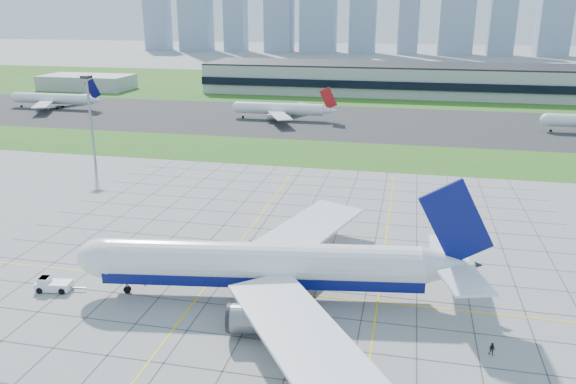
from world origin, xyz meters
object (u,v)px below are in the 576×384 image
Objects in this scene: light_mast at (90,108)px; airliner at (265,265)px; crew_far at (492,349)px; pushback_tug at (52,284)px; distant_jet_0 at (54,99)px; distant_jet_1 at (281,109)px; crew_near at (144,275)px.

light_mast is 99.41m from airliner.
light_mast is 130.65m from crew_far.
light_mast is 83.95m from pushback_tug.
distant_jet_0 is 1.02× the size of distant_jet_1.
airliner is at bearing -58.59° from crew_near.
crew_near is (13.05, 6.33, -0.03)m from pushback_tug.
light_mast is 108.87m from distant_jet_0.
airliner reaches higher than crew_near.
distant_jet_0 is (-140.04, 152.22, -1.08)m from airliner.
crew_near reaches higher than crew_far.
distant_jet_1 is at bearing 135.82° from crew_far.
crew_far is at bearing -42.92° from distant_jet_0.
pushback_tug is 189.43m from distant_jet_0.
distant_jet_0 reaches higher than pushback_tug.
light_mast is 88.56m from distant_jet_1.
light_mast is at bearing 127.04° from airliner.
crew_far is at bearing -23.43° from airliner.
airliner is 33.19× the size of crew_near.
pushback_tug is at bearing -159.76° from crew_far.
pushback_tug is 0.19× the size of distant_jet_0.
crew_near is 0.05× the size of distant_jet_1.
pushback_tug reaches higher than crew_near.
airliner is 1.48× the size of distant_jet_0.
distant_jet_1 is at bearing 93.54° from airliner.
pushback_tug is at bearing 179.88° from airliner.
light_mast is 3.11× the size of pushback_tug.
airliner is 35.24m from pushback_tug.
light_mast is 0.60× the size of distant_jet_1.
distant_jet_0 is (-69.48, 83.00, -11.69)m from light_mast.
crew_far is 0.04× the size of distant_jet_1.
distant_jet_1 is at bearing -2.30° from distant_jet_0.
crew_far is at bearing -67.57° from distant_jet_1.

